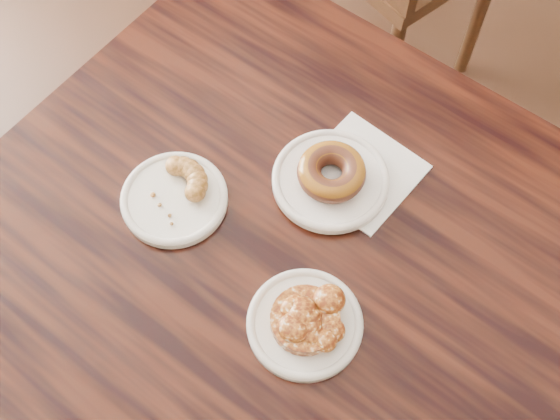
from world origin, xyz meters
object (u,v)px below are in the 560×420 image
Objects in this scene: glazed_donut at (332,172)px; cruller_fragment at (173,192)px; cafe_table at (270,335)px; apple_fritter at (305,319)px.

glazed_donut is 0.23m from cruller_fragment.
cafe_table is 8.61× the size of cruller_fragment.
glazed_donut is 0.97× the size of cruller_fragment.
apple_fritter is at bearing -26.12° from cafe_table.
cruller_fragment is (-0.16, -0.01, 0.40)m from cafe_table.
cafe_table is at bearing 151.48° from apple_fritter.
cruller_fragment is at bearing -137.60° from glazed_donut.
cruller_fragment reaches higher than cafe_table.
glazed_donut is 0.77× the size of apple_fritter.
apple_fritter is (0.09, -0.21, -0.01)m from glazed_donut.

